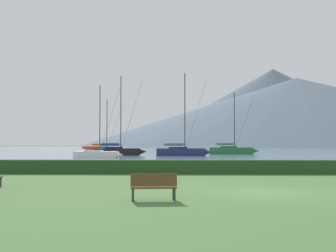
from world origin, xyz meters
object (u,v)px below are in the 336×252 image
sailboat_slip_1 (182,151)px  sailboat_slip_7 (232,150)px  park_bench_under_tree (154,185)px  sailboat_slip_0 (97,154)px  sailboat_slip_5 (104,150)px  sailboat_slip_3 (117,151)px

sailboat_slip_1 → sailboat_slip_7: sailboat_slip_1 is taller
sailboat_slip_1 → park_bench_under_tree: bearing=-92.0°
sailboat_slip_0 → sailboat_slip_5: bearing=108.1°
sailboat_slip_5 → sailboat_slip_7: (25.29, -10.35, 0.05)m
sailboat_slip_1 → park_bench_under_tree: size_ratio=8.21×
sailboat_slip_7 → park_bench_under_tree: size_ratio=7.18×
sailboat_slip_3 → sailboat_slip_5: sailboat_slip_3 is taller
sailboat_slip_3 → park_bench_under_tree: 58.68m
sailboat_slip_5 → sailboat_slip_7: sailboat_slip_7 is taller
sailboat_slip_5 → sailboat_slip_1: bearing=-57.5°
sailboat_slip_1 → sailboat_slip_5: size_ratio=1.17×
sailboat_slip_7 → sailboat_slip_0: bearing=-129.5°
sailboat_slip_7 → park_bench_under_tree: sailboat_slip_7 is taller
sailboat_slip_3 → sailboat_slip_0: bearing=-99.2°
sailboat_slip_0 → sailboat_slip_1: 16.02m
sailboat_slip_5 → park_bench_under_tree: sailboat_slip_5 is taller
sailboat_slip_0 → sailboat_slip_1: (11.37, 11.28, 0.18)m
sailboat_slip_3 → park_bench_under_tree: (9.35, -57.93, -0.22)m
sailboat_slip_3 → sailboat_slip_5: (-5.42, 19.04, -0.04)m
sailboat_slip_1 → sailboat_slip_3: bearing=164.3°
sailboat_slip_1 → park_bench_under_tree: 55.13m
sailboat_slip_5 → park_bench_under_tree: 78.38m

